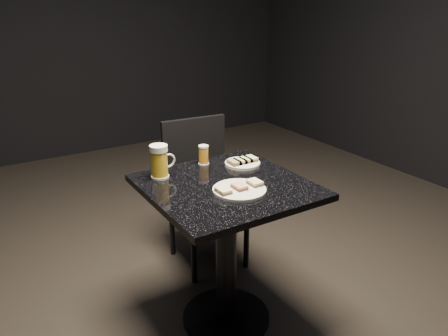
{
  "coord_description": "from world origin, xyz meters",
  "views": [
    {
      "loc": [
        -0.96,
        -1.53,
        1.53
      ],
      "look_at": [
        0.0,
        0.02,
        0.82
      ],
      "focal_mm": 35.0,
      "sensor_mm": 36.0,
      "label": 1
    }
  ],
  "objects_px": {
    "plate_large": "(239,190)",
    "plate_small": "(242,163)",
    "table": "(226,231)",
    "beer_tumbler": "(204,155)",
    "beer_mug": "(160,161)",
    "chair": "(203,183)"
  },
  "relations": [
    {
      "from": "chair",
      "to": "beer_tumbler",
      "type": "bearing_deg",
      "value": -117.59
    },
    {
      "from": "plate_large",
      "to": "beer_mug",
      "type": "height_order",
      "value": "beer_mug"
    },
    {
      "from": "plate_large",
      "to": "table",
      "type": "relative_size",
      "value": 0.31
    },
    {
      "from": "beer_mug",
      "to": "table",
      "type": "bearing_deg",
      "value": -45.75
    },
    {
      "from": "table",
      "to": "beer_tumbler",
      "type": "relative_size",
      "value": 7.65
    },
    {
      "from": "beer_mug",
      "to": "beer_tumbler",
      "type": "xyz_separation_m",
      "value": [
        0.26,
        0.05,
        -0.03
      ]
    },
    {
      "from": "table",
      "to": "beer_tumbler",
      "type": "height_order",
      "value": "beer_tumbler"
    },
    {
      "from": "beer_mug",
      "to": "beer_tumbler",
      "type": "height_order",
      "value": "beer_mug"
    },
    {
      "from": "plate_small",
      "to": "beer_tumbler",
      "type": "relative_size",
      "value": 1.8
    },
    {
      "from": "beer_mug",
      "to": "chair",
      "type": "bearing_deg",
      "value": 40.4
    },
    {
      "from": "plate_large",
      "to": "plate_small",
      "type": "distance_m",
      "value": 0.33
    },
    {
      "from": "table",
      "to": "beer_mug",
      "type": "bearing_deg",
      "value": 134.25
    },
    {
      "from": "table",
      "to": "chair",
      "type": "xyz_separation_m",
      "value": [
        0.2,
        0.58,
        -0.01
      ]
    },
    {
      "from": "plate_small",
      "to": "beer_tumbler",
      "type": "xyz_separation_m",
      "value": [
        -0.16,
        0.11,
        0.04
      ]
    },
    {
      "from": "plate_large",
      "to": "chair",
      "type": "distance_m",
      "value": 0.76
    },
    {
      "from": "beer_tumbler",
      "to": "plate_large",
      "type": "bearing_deg",
      "value": -95.23
    },
    {
      "from": "plate_small",
      "to": "chair",
      "type": "xyz_separation_m",
      "value": [
        0.0,
        0.42,
        -0.26
      ]
    },
    {
      "from": "plate_large",
      "to": "beer_tumbler",
      "type": "height_order",
      "value": "beer_tumbler"
    },
    {
      "from": "beer_tumbler",
      "to": "table",
      "type": "bearing_deg",
      "value": -97.8
    },
    {
      "from": "plate_small",
      "to": "table",
      "type": "distance_m",
      "value": 0.36
    },
    {
      "from": "plate_small",
      "to": "chair",
      "type": "bearing_deg",
      "value": 89.96
    },
    {
      "from": "plate_small",
      "to": "beer_mug",
      "type": "bearing_deg",
      "value": 171.4
    }
  ]
}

